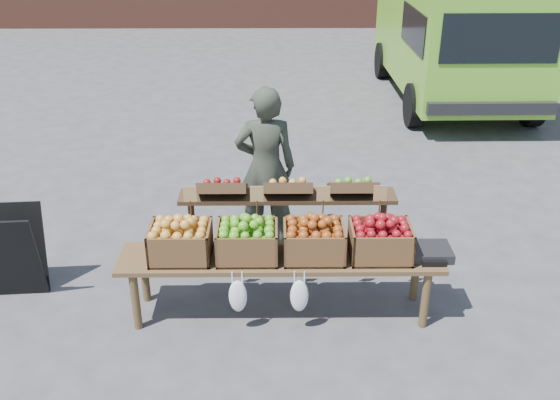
{
  "coord_description": "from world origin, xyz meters",
  "views": [
    {
      "loc": [
        0.27,
        -4.37,
        3.28
      ],
      "look_at": [
        0.31,
        0.6,
        0.85
      ],
      "focal_mm": 40.0,
      "sensor_mm": 36.0,
      "label": 1
    }
  ],
  "objects_px": {
    "back_table": "(287,221)",
    "crate_golden_apples": "(181,242)",
    "crate_russet_pears": "(247,242)",
    "weighing_scale": "(430,252)",
    "chalkboard_sign": "(10,253)",
    "delivery_van": "(454,39)",
    "crate_red_apples": "(314,242)",
    "display_bench": "(281,285)",
    "vendor": "(266,168)",
    "crate_green_apples": "(380,241)"
  },
  "relations": [
    {
      "from": "crate_red_apples",
      "to": "display_bench",
      "type": "bearing_deg",
      "value": 180.0
    },
    {
      "from": "back_table",
      "to": "crate_red_apples",
      "type": "relative_size",
      "value": 4.2
    },
    {
      "from": "crate_russet_pears",
      "to": "weighing_scale",
      "type": "relative_size",
      "value": 1.47
    },
    {
      "from": "crate_golden_apples",
      "to": "crate_russet_pears",
      "type": "height_order",
      "value": "same"
    },
    {
      "from": "chalkboard_sign",
      "to": "display_bench",
      "type": "bearing_deg",
      "value": -11.69
    },
    {
      "from": "weighing_scale",
      "to": "vendor",
      "type": "bearing_deg",
      "value": 137.66
    },
    {
      "from": "crate_red_apples",
      "to": "delivery_van",
      "type": "bearing_deg",
      "value": 66.44
    },
    {
      "from": "display_bench",
      "to": "crate_green_apples",
      "type": "bearing_deg",
      "value": 0.0
    },
    {
      "from": "display_bench",
      "to": "crate_red_apples",
      "type": "distance_m",
      "value": 0.51
    },
    {
      "from": "vendor",
      "to": "display_bench",
      "type": "height_order",
      "value": "vendor"
    },
    {
      "from": "delivery_van",
      "to": "chalkboard_sign",
      "type": "height_order",
      "value": "delivery_van"
    },
    {
      "from": "delivery_van",
      "to": "crate_russet_pears",
      "type": "distance_m",
      "value": 7.16
    },
    {
      "from": "delivery_van",
      "to": "crate_red_apples",
      "type": "relative_size",
      "value": 9.37
    },
    {
      "from": "delivery_van",
      "to": "vendor",
      "type": "distance_m",
      "value": 5.99
    },
    {
      "from": "crate_red_apples",
      "to": "weighing_scale",
      "type": "xyz_separation_m",
      "value": [
        0.97,
        0.0,
        -0.1
      ]
    },
    {
      "from": "display_bench",
      "to": "chalkboard_sign",
      "type": "bearing_deg",
      "value": 172.54
    },
    {
      "from": "crate_golden_apples",
      "to": "weighing_scale",
      "type": "xyz_separation_m",
      "value": [
        2.08,
        0.0,
        -0.1
      ]
    },
    {
      "from": "chalkboard_sign",
      "to": "crate_russet_pears",
      "type": "height_order",
      "value": "chalkboard_sign"
    },
    {
      "from": "chalkboard_sign",
      "to": "crate_russet_pears",
      "type": "xyz_separation_m",
      "value": [
        2.13,
        -0.31,
        0.28
      ]
    },
    {
      "from": "crate_golden_apples",
      "to": "weighing_scale",
      "type": "height_order",
      "value": "crate_golden_apples"
    },
    {
      "from": "back_table",
      "to": "delivery_van",
      "type": "bearing_deg",
      "value": 62.16
    },
    {
      "from": "delivery_van",
      "to": "vendor",
      "type": "bearing_deg",
      "value": -122.66
    },
    {
      "from": "crate_red_apples",
      "to": "chalkboard_sign",
      "type": "bearing_deg",
      "value": 173.3
    },
    {
      "from": "vendor",
      "to": "chalkboard_sign",
      "type": "bearing_deg",
      "value": 20.53
    },
    {
      "from": "crate_red_apples",
      "to": "back_table",
      "type": "bearing_deg",
      "value": 105.74
    },
    {
      "from": "back_table",
      "to": "crate_russet_pears",
      "type": "relative_size",
      "value": 4.2
    },
    {
      "from": "delivery_van",
      "to": "crate_green_apples",
      "type": "xyz_separation_m",
      "value": [
        -2.21,
        -6.34,
        -0.34
      ]
    },
    {
      "from": "crate_red_apples",
      "to": "weighing_scale",
      "type": "bearing_deg",
      "value": 0.0
    },
    {
      "from": "crate_golden_apples",
      "to": "crate_russet_pears",
      "type": "relative_size",
      "value": 1.0
    },
    {
      "from": "weighing_scale",
      "to": "crate_golden_apples",
      "type": "bearing_deg",
      "value": 180.0
    },
    {
      "from": "vendor",
      "to": "crate_golden_apples",
      "type": "bearing_deg",
      "value": 59.23
    },
    {
      "from": "display_bench",
      "to": "crate_golden_apples",
      "type": "bearing_deg",
      "value": 180.0
    },
    {
      "from": "chalkboard_sign",
      "to": "crate_golden_apples",
      "type": "relative_size",
      "value": 1.71
    },
    {
      "from": "display_bench",
      "to": "weighing_scale",
      "type": "relative_size",
      "value": 7.94
    },
    {
      "from": "vendor",
      "to": "crate_red_apples",
      "type": "distance_m",
      "value": 1.34
    },
    {
      "from": "back_table",
      "to": "chalkboard_sign",
      "type": "bearing_deg",
      "value": -170.69
    },
    {
      "from": "chalkboard_sign",
      "to": "crate_red_apples",
      "type": "xyz_separation_m",
      "value": [
        2.68,
        -0.31,
        0.28
      ]
    },
    {
      "from": "display_bench",
      "to": "weighing_scale",
      "type": "bearing_deg",
      "value": 0.0
    },
    {
      "from": "crate_red_apples",
      "to": "crate_green_apples",
      "type": "relative_size",
      "value": 1.0
    },
    {
      "from": "vendor",
      "to": "display_bench",
      "type": "xyz_separation_m",
      "value": [
        0.14,
        -1.26,
        -0.55
      ]
    },
    {
      "from": "vendor",
      "to": "crate_russet_pears",
      "type": "distance_m",
      "value": 1.28
    },
    {
      "from": "delivery_van",
      "to": "vendor",
      "type": "xyz_separation_m",
      "value": [
        -3.18,
        -5.07,
        -0.21
      ]
    },
    {
      "from": "crate_green_apples",
      "to": "crate_golden_apples",
      "type": "bearing_deg",
      "value": 180.0
    },
    {
      "from": "crate_green_apples",
      "to": "vendor",
      "type": "bearing_deg",
      "value": 127.28
    },
    {
      "from": "crate_russet_pears",
      "to": "crate_golden_apples",
      "type": "bearing_deg",
      "value": 180.0
    },
    {
      "from": "chalkboard_sign",
      "to": "back_table",
      "type": "xyz_separation_m",
      "value": [
        2.47,
        0.41,
        0.09
      ]
    },
    {
      "from": "delivery_van",
      "to": "crate_golden_apples",
      "type": "relative_size",
      "value": 9.37
    },
    {
      "from": "crate_green_apples",
      "to": "chalkboard_sign",
      "type": "bearing_deg",
      "value": 174.43
    },
    {
      "from": "vendor",
      "to": "back_table",
      "type": "xyz_separation_m",
      "value": [
        0.21,
        -0.54,
        -0.32
      ]
    },
    {
      "from": "back_table",
      "to": "crate_golden_apples",
      "type": "relative_size",
      "value": 4.2
    }
  ]
}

